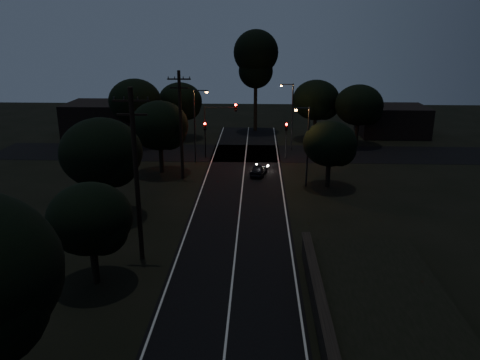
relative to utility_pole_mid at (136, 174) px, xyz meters
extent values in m
cube|color=black|center=(6.00, 7.00, -5.73)|extent=(8.00, 70.00, 0.02)
cube|color=black|center=(6.00, 27.00, -5.73)|extent=(60.00, 8.00, 0.02)
cube|color=beige|center=(6.00, 7.00, -5.71)|extent=(0.12, 70.00, 0.01)
cube|color=beige|center=(2.25, 7.00, -5.71)|extent=(0.12, 70.00, 0.01)
cube|color=beige|center=(9.75, 7.00, -5.71)|extent=(0.12, 70.00, 0.01)
cylinder|color=black|center=(0.00, 0.00, -0.24)|extent=(0.30, 0.30, 11.00)
cube|color=black|center=(0.00, 0.00, 4.46)|extent=(2.20, 0.12, 0.12)
cube|color=black|center=(0.00, 0.00, 3.66)|extent=(1.80, 0.12, 0.12)
cylinder|color=black|center=(0.00, 17.00, -0.49)|extent=(0.30, 0.30, 10.50)
cube|color=black|center=(0.00, 17.00, 3.96)|extent=(2.20, 0.12, 0.12)
cube|color=black|center=(0.00, 17.00, 3.16)|extent=(1.80, 0.12, 0.12)
cylinder|color=black|center=(-2.00, -3.00, -4.61)|extent=(0.44, 0.44, 2.25)
ellipsoid|color=black|center=(-2.00, -3.00, -1.70)|extent=(4.78, 4.78, 4.06)
sphere|color=black|center=(-1.16, -3.48, -2.17)|extent=(2.87, 2.87, 2.87)
cylinder|color=black|center=(-4.50, 7.00, -4.30)|extent=(0.44, 0.44, 2.89)
ellipsoid|color=black|center=(-4.50, 7.00, -0.52)|extent=(6.23, 6.23, 5.29)
sphere|color=black|center=(-3.41, 6.38, -1.14)|extent=(3.74, 3.74, 3.74)
cylinder|color=black|center=(-2.50, 19.00, -4.37)|extent=(0.44, 0.44, 2.73)
ellipsoid|color=black|center=(-2.50, 19.00, -0.83)|extent=(5.82, 5.82, 4.95)
sphere|color=black|center=(-1.48, 18.42, -1.41)|extent=(3.49, 3.49, 3.49)
cylinder|color=black|center=(-3.00, 35.00, -4.37)|extent=(0.44, 0.44, 2.73)
ellipsoid|color=black|center=(-3.00, 35.00, -0.81)|extent=(5.86, 5.86, 4.98)
sphere|color=black|center=(-1.98, 34.41, -1.40)|extent=(3.51, 3.51, 3.51)
cylinder|color=black|center=(-8.00, 31.00, -4.19)|extent=(0.44, 0.44, 3.09)
ellipsoid|color=black|center=(-8.00, 31.00, -0.21)|extent=(6.51, 6.51, 5.53)
sphere|color=black|center=(-6.86, 30.35, -0.86)|extent=(3.90, 3.90, 3.90)
cylinder|color=black|center=(15.00, 35.00, -4.30)|extent=(0.44, 0.44, 2.88)
ellipsoid|color=black|center=(15.00, 35.00, -0.54)|extent=(6.19, 6.19, 5.26)
sphere|color=black|center=(16.08, 34.38, -1.16)|extent=(3.72, 3.72, 3.72)
cylinder|color=black|center=(20.00, 32.00, -4.34)|extent=(0.44, 0.44, 2.80)
ellipsoid|color=black|center=(20.00, 32.00, -0.69)|extent=(5.98, 5.98, 5.08)
sphere|color=black|center=(21.05, 31.40, -1.29)|extent=(3.59, 3.59, 3.59)
cylinder|color=black|center=(14.00, 15.00, -4.58)|extent=(0.44, 0.44, 2.32)
ellipsoid|color=black|center=(14.00, 15.00, -1.57)|extent=(4.93, 4.93, 4.19)
sphere|color=black|center=(14.86, 14.51, -2.06)|extent=(2.96, 2.96, 2.96)
cylinder|color=black|center=(7.00, 40.00, -1.86)|extent=(0.50, 0.50, 7.76)
sphere|color=black|center=(7.00, 40.00, 5.26)|extent=(6.21, 6.21, 6.21)
sphere|color=black|center=(7.00, 40.00, 2.73)|extent=(4.80, 4.80, 4.80)
cube|color=black|center=(-14.00, 37.00, -3.54)|extent=(10.00, 8.00, 4.40)
cube|color=black|center=(26.00, 38.00, -3.74)|extent=(9.00, 7.00, 4.00)
cylinder|color=black|center=(1.40, 25.00, -4.14)|extent=(0.12, 0.12, 3.20)
cube|color=black|center=(1.40, 25.00, -2.09)|extent=(0.28, 0.22, 0.90)
sphere|color=#FF0705|center=(1.40, 24.87, -1.79)|extent=(0.22, 0.22, 0.22)
cylinder|color=black|center=(10.60, 25.00, -4.14)|extent=(0.12, 0.12, 3.20)
cube|color=black|center=(10.60, 25.00, -2.09)|extent=(0.28, 0.22, 0.90)
sphere|color=#FF0705|center=(10.60, 24.87, -1.79)|extent=(0.22, 0.22, 0.22)
cylinder|color=black|center=(1.40, 25.00, -3.24)|extent=(0.12, 0.12, 5.00)
cube|color=black|center=(4.90, 25.00, 0.06)|extent=(0.28, 0.22, 0.90)
sphere|color=#FF0705|center=(4.90, 24.87, 0.36)|extent=(0.22, 0.22, 0.22)
cube|color=black|center=(3.15, 25.00, 0.06)|extent=(3.50, 0.08, 0.08)
cylinder|color=black|center=(0.50, 23.00, -1.74)|extent=(0.16, 0.16, 8.00)
cube|color=black|center=(1.20, 23.00, 2.16)|extent=(1.40, 0.10, 0.10)
cube|color=black|center=(1.90, 23.00, 2.11)|extent=(0.35, 0.22, 0.12)
sphere|color=orange|center=(1.90, 23.00, 2.01)|extent=(0.26, 0.26, 0.26)
cylinder|color=black|center=(11.50, 29.00, -1.74)|extent=(0.16, 0.16, 8.00)
cube|color=black|center=(10.80, 29.00, 2.16)|extent=(1.40, 0.10, 0.10)
cube|color=black|center=(10.10, 29.00, 2.11)|extent=(0.35, 0.22, 0.12)
sphere|color=orange|center=(10.10, 29.00, 2.01)|extent=(0.26, 0.26, 0.26)
cylinder|color=black|center=(12.00, 15.00, -1.99)|extent=(0.16, 0.16, 7.50)
cube|color=black|center=(11.40, 15.00, 1.66)|extent=(1.20, 0.10, 0.10)
cube|color=black|center=(10.80, 15.00, 1.61)|extent=(0.35, 0.22, 0.12)
sphere|color=orange|center=(10.80, 15.00, 1.51)|extent=(0.26, 0.26, 0.26)
imported|color=black|center=(7.56, 18.37, -5.17)|extent=(2.04, 3.57, 1.14)
camera|label=1|loc=(7.40, -26.98, 8.51)|focal=35.00mm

